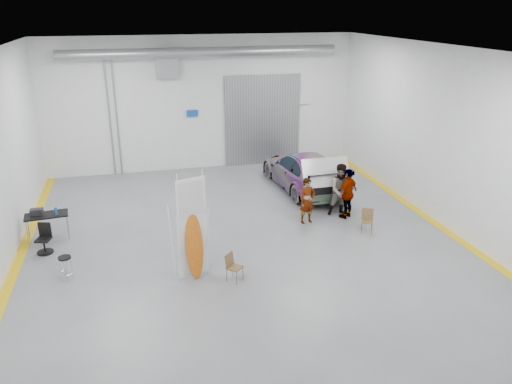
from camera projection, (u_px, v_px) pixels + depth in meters
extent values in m
plane|color=slate|center=(242.00, 239.00, 16.34)|extent=(16.00, 16.00, 0.00)
cube|color=silver|center=(443.00, 137.00, 16.89)|extent=(0.02, 16.00, 6.00)
cube|color=silver|center=(203.00, 104.00, 22.53)|extent=(14.00, 0.02, 6.00)
cube|color=silver|center=(351.00, 283.00, 8.02)|extent=(14.00, 0.02, 6.00)
cube|color=silver|center=(240.00, 49.00, 14.22)|extent=(14.00, 16.00, 0.02)
cube|color=#91949A|center=(263.00, 120.00, 23.42)|extent=(3.60, 0.12, 4.20)
cube|color=gray|center=(167.00, 64.00, 21.48)|extent=(1.00, 0.50, 1.20)
cylinder|color=gray|center=(203.00, 52.00, 21.18)|extent=(11.90, 0.44, 0.44)
cube|color=#1449A3|center=(192.00, 113.00, 22.49)|extent=(0.50, 0.04, 0.30)
cube|color=white|center=(304.00, 101.00, 23.60)|extent=(0.70, 0.04, 0.25)
cylinder|color=gray|center=(117.00, 119.00, 21.76)|extent=(0.08, 0.08, 5.00)
cylinder|color=gray|center=(110.00, 120.00, 21.69)|extent=(0.08, 0.08, 5.00)
cube|color=gold|center=(17.00, 264.00, 14.76)|extent=(0.30, 16.00, 0.01)
cube|color=gold|center=(428.00, 218.00, 17.91)|extent=(0.30, 16.00, 0.01)
imported|color=silver|center=(303.00, 171.00, 20.60)|extent=(2.50, 5.41, 1.53)
imported|color=#9A7354|center=(307.00, 201.00, 17.31)|extent=(0.67, 0.51, 1.64)
imported|color=slate|center=(342.00, 190.00, 17.89)|extent=(1.04, 0.86, 1.94)
imported|color=#A95C38|center=(348.00, 193.00, 17.70)|extent=(1.12, 0.96, 1.83)
cube|color=white|center=(191.00, 244.00, 13.68)|extent=(0.85, 0.32, 1.88)
ellipsoid|color=orange|center=(191.00, 247.00, 13.63)|extent=(0.57, 0.40, 1.98)
cube|color=white|center=(188.00, 196.00, 13.17)|extent=(0.82, 0.31, 0.99)
cylinder|color=white|center=(176.00, 228.00, 13.42)|extent=(0.03, 0.03, 3.13)
cylinder|color=white|center=(203.00, 225.00, 13.58)|extent=(0.03, 0.03, 3.13)
cube|color=brown|center=(235.00, 267.00, 13.75)|extent=(0.53, 0.53, 0.04)
cube|color=brown|center=(233.00, 258.00, 13.83)|extent=(0.32, 0.33, 0.36)
cube|color=brown|center=(367.00, 221.00, 16.66)|extent=(0.50, 0.50, 0.04)
cube|color=brown|center=(365.00, 214.00, 16.74)|extent=(0.38, 0.23, 0.37)
cylinder|color=black|center=(64.00, 258.00, 13.67)|extent=(0.35, 0.35, 0.05)
torus|color=silver|center=(67.00, 273.00, 13.84)|extent=(0.37, 0.37, 0.02)
cylinder|color=gray|center=(27.00, 232.00, 15.88)|extent=(0.03, 0.03, 0.80)
cylinder|color=gray|center=(67.00, 228.00, 16.16)|extent=(0.03, 0.03, 0.80)
cylinder|color=gray|center=(29.00, 225.00, 16.38)|extent=(0.03, 0.03, 0.80)
cylinder|color=gray|center=(69.00, 222.00, 16.66)|extent=(0.03, 0.03, 0.80)
cube|color=black|center=(46.00, 215.00, 16.12)|extent=(1.39, 0.80, 0.04)
cylinder|color=#1A4C9F|center=(56.00, 211.00, 16.05)|extent=(0.09, 0.09, 0.24)
cube|color=black|center=(37.00, 212.00, 16.06)|extent=(0.39, 0.24, 0.20)
cylinder|color=black|center=(45.00, 252.00, 15.41)|extent=(0.50, 0.50, 0.04)
cylinder|color=black|center=(44.00, 246.00, 15.33)|extent=(0.05, 0.05, 0.42)
cube|color=black|center=(43.00, 240.00, 15.26)|extent=(0.50, 0.50, 0.06)
cube|color=black|center=(43.00, 229.00, 15.34)|extent=(0.39, 0.16, 0.44)
cube|color=silver|center=(326.00, 170.00, 18.16)|extent=(1.78, 1.08, 0.04)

